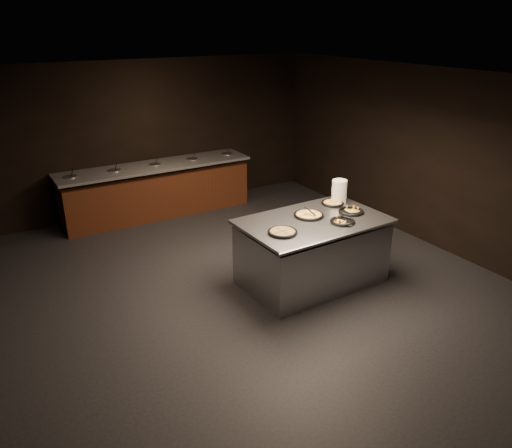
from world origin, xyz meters
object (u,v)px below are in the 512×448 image
at_px(serving_counter, 312,252).
at_px(plate_stack, 339,191).
at_px(pan_veggie_whole, 283,232).
at_px(pan_cheese_whole, 309,215).

height_order(serving_counter, plate_stack, plate_stack).
bearing_deg(serving_counter, pan_veggie_whole, -166.14).
bearing_deg(pan_veggie_whole, pan_cheese_whole, 25.70).
bearing_deg(pan_cheese_whole, plate_stack, 19.13).
height_order(pan_veggie_whole, pan_cheese_whole, same).
bearing_deg(plate_stack, serving_counter, -152.75).
bearing_deg(pan_cheese_whole, pan_veggie_whole, -154.30).
height_order(plate_stack, pan_veggie_whole, plate_stack).
height_order(plate_stack, pan_cheese_whole, plate_stack).
bearing_deg(pan_veggie_whole, plate_stack, 22.25).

